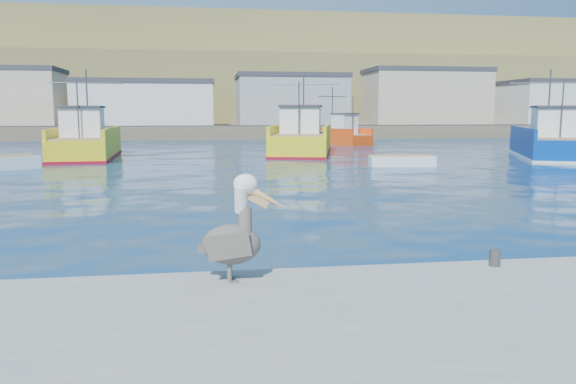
# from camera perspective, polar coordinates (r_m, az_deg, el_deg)

# --- Properties ---
(ground) EXTENTS (260.00, 260.00, 0.00)m
(ground) POSITION_cam_1_polar(r_m,az_deg,el_deg) (13.22, 1.25, -6.21)
(ground) COLOR #061D50
(ground) RESTS_ON ground
(dock_bollards) EXTENTS (36.20, 0.20, 0.30)m
(dock_bollards) POSITION_cam_1_polar(r_m,az_deg,el_deg) (9.98, 8.00, -7.15)
(dock_bollards) COLOR #4C4C4C
(dock_bollards) RESTS_ON dock
(far_shore) EXTENTS (200.00, 81.00, 24.00)m
(far_shore) POSITION_cam_1_polar(r_m,az_deg,el_deg) (121.99, -7.52, 10.63)
(far_shore) COLOR brown
(far_shore) RESTS_ON ground
(trawler_yellow_a) EXTENTS (5.37, 11.96, 6.57)m
(trawler_yellow_a) POSITION_cam_1_polar(r_m,az_deg,el_deg) (43.97, -19.79, 4.69)
(trawler_yellow_a) COLOR yellow
(trawler_yellow_a) RESTS_ON ground
(trawler_yellow_b) EXTENTS (7.26, 13.27, 6.68)m
(trawler_yellow_b) POSITION_cam_1_polar(r_m,az_deg,el_deg) (45.56, 1.44, 5.31)
(trawler_yellow_b) COLOR yellow
(trawler_yellow_b) RESTS_ON ground
(trawler_blue) EXTENTS (8.40, 12.51, 6.58)m
(trawler_blue) POSITION_cam_1_polar(r_m,az_deg,el_deg) (45.66, 25.09, 4.51)
(trawler_blue) COLOR #00348D
(trawler_blue) RESTS_ON ground
(boat_orange) EXTENTS (6.34, 8.21, 6.01)m
(boat_orange) POSITION_cam_1_polar(r_m,az_deg,el_deg) (59.42, 5.18, 5.81)
(boat_orange) COLOR #E13F0C
(boat_orange) RESTS_ON ground
(skiff_mid) EXTENTS (4.10, 1.82, 0.86)m
(skiff_mid) POSITION_cam_1_polar(r_m,az_deg,el_deg) (35.45, 11.48, 3.03)
(skiff_mid) COLOR silver
(skiff_mid) RESTS_ON ground
(skiff_far) EXTENTS (3.39, 3.98, 0.85)m
(skiff_far) POSITION_cam_1_polar(r_m,az_deg,el_deg) (60.56, 25.16, 4.43)
(skiff_far) COLOR silver
(skiff_far) RESTS_ON ground
(pelican) EXTENTS (1.44, 0.66, 1.78)m
(pelican) POSITION_cam_1_polar(r_m,az_deg,el_deg) (9.27, -5.48, -4.42)
(pelican) COLOR #595451
(pelican) RESTS_ON dock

